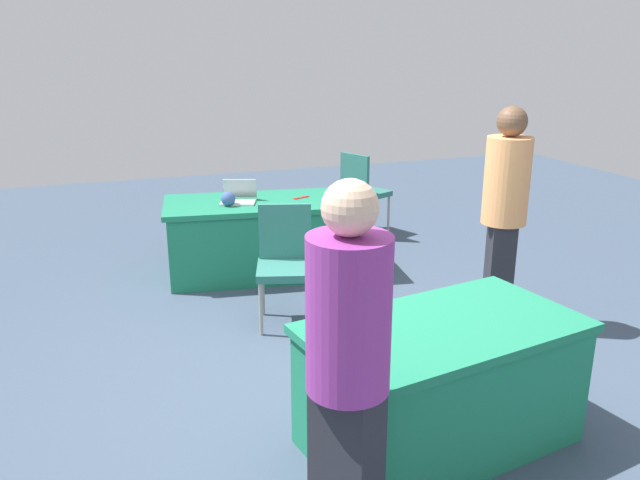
# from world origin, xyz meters

# --- Properties ---
(ground_plane) EXTENTS (14.40, 14.40, 0.00)m
(ground_plane) POSITION_xyz_m (0.00, 0.00, 0.00)
(ground_plane) COLOR #3D4C60
(table_foreground) EXTENTS (1.96, 1.15, 0.72)m
(table_foreground) POSITION_xyz_m (-0.19, -2.19, 0.36)
(table_foreground) COLOR #1E7A56
(table_foreground) RESTS_ON ground
(table_mid_right) EXTENTS (1.61, 1.06, 0.72)m
(table_mid_right) POSITION_xyz_m (-0.38, 0.83, 0.36)
(table_mid_right) COLOR #1E7A56
(table_mid_right) RESTS_ON ground
(chair_aisle) EXTENTS (0.58, 0.58, 0.96)m
(chair_aisle) POSITION_xyz_m (-1.60, -3.05, 0.56)
(chair_aisle) COLOR #9E9993
(chair_aisle) RESTS_ON ground
(chair_by_pillar) EXTENTS (0.55, 0.55, 0.94)m
(chair_by_pillar) POSITION_xyz_m (-0.06, -1.02, 0.54)
(chair_by_pillar) COLOR #9E9993
(chair_by_pillar) RESTS_ON ground
(person_presenter) EXTENTS (0.47, 0.47, 1.68)m
(person_presenter) POSITION_xyz_m (0.41, 1.40, 0.93)
(person_presenter) COLOR #26262D
(person_presenter) RESTS_ON ground
(person_attendee_standing) EXTENTS (0.45, 0.45, 1.72)m
(person_attendee_standing) POSITION_xyz_m (-1.62, -0.41, 0.96)
(person_attendee_standing) COLOR #26262D
(person_attendee_standing) RESTS_ON ground
(laptop_silver) EXTENTS (0.40, 0.38, 0.21)m
(laptop_silver) POSITION_xyz_m (0.04, -2.20, 0.76)
(laptop_silver) COLOR silver
(laptop_silver) RESTS_ON table_foreground
(yarn_ball) EXTENTS (0.13, 0.13, 0.13)m
(yarn_ball) POSITION_xyz_m (0.16, -2.10, 0.79)
(yarn_ball) COLOR #3F5999
(yarn_ball) RESTS_ON table_foreground
(scissors_red) EXTENTS (0.18, 0.10, 0.01)m
(scissors_red) POSITION_xyz_m (-0.57, -2.16, 0.73)
(scissors_red) COLOR red
(scissors_red) RESTS_ON table_foreground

